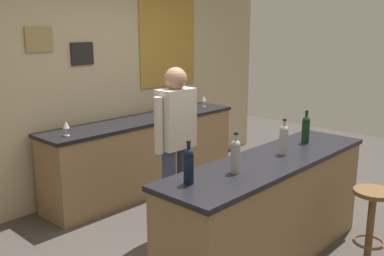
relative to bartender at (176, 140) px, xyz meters
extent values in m
plane|color=#423D38|center=(0.15, -0.56, -0.94)|extent=(10.00, 10.00, 0.00)
cube|color=tan|center=(0.15, 1.47, 0.46)|extent=(6.00, 0.06, 2.80)
cube|color=#997F4C|center=(-0.55, 1.43, 0.91)|extent=(0.30, 0.02, 0.25)
cube|color=black|center=(-0.05, 1.43, 0.75)|extent=(0.28, 0.02, 0.25)
cube|color=#A87F33|center=(1.28, 1.43, 0.91)|extent=(0.99, 0.02, 1.31)
cube|color=olive|center=(0.15, -0.96, -0.50)|extent=(2.22, 0.57, 0.88)
cube|color=black|center=(0.15, -0.96, -0.04)|extent=(2.26, 0.60, 0.04)
cube|color=olive|center=(0.55, 1.09, -0.51)|extent=(2.61, 0.53, 0.86)
cube|color=black|center=(0.55, 1.09, -0.06)|extent=(2.66, 0.56, 0.04)
cylinder|color=#384766|center=(0.10, 0.00, -0.51)|extent=(0.13, 0.13, 0.86)
cylinder|color=#384766|center=(-0.10, 0.00, -0.51)|extent=(0.13, 0.13, 0.86)
cube|color=beige|center=(0.00, 0.00, 0.20)|extent=(0.36, 0.20, 0.56)
sphere|color=#A87A5B|center=(0.00, 0.00, 0.58)|extent=(0.21, 0.21, 0.21)
cylinder|color=beige|center=(0.22, 0.00, 0.17)|extent=(0.08, 0.08, 0.52)
cylinder|color=beige|center=(-0.22, 0.00, 0.17)|extent=(0.08, 0.08, 0.52)
cylinder|color=brown|center=(0.65, -1.63, -0.61)|extent=(0.06, 0.06, 0.65)
torus|color=brown|center=(0.65, -1.63, -0.72)|extent=(0.26, 0.26, 0.02)
cylinder|color=brown|center=(0.65, -1.63, -0.27)|extent=(0.32, 0.32, 0.03)
cylinder|color=black|center=(-0.73, -0.86, 0.08)|extent=(0.07, 0.07, 0.20)
sphere|color=black|center=(-0.73, -0.86, 0.20)|extent=(0.07, 0.07, 0.07)
cylinder|color=black|center=(-0.73, -0.86, 0.23)|extent=(0.03, 0.03, 0.09)
cylinder|color=black|center=(-0.73, -0.86, 0.28)|extent=(0.03, 0.03, 0.02)
cylinder|color=#999E99|center=(-0.33, -0.95, 0.08)|extent=(0.07, 0.07, 0.20)
sphere|color=#999E99|center=(-0.33, -0.95, 0.20)|extent=(0.07, 0.07, 0.07)
cylinder|color=#999E99|center=(-0.33, -0.95, 0.23)|extent=(0.03, 0.03, 0.09)
cylinder|color=black|center=(-0.33, -0.95, 0.28)|extent=(0.03, 0.03, 0.02)
cylinder|color=#999E99|center=(0.33, -0.96, 0.08)|extent=(0.07, 0.07, 0.20)
sphere|color=#999E99|center=(0.33, -0.96, 0.20)|extent=(0.07, 0.07, 0.07)
cylinder|color=#999E99|center=(0.33, -0.96, 0.23)|extent=(0.03, 0.03, 0.09)
cylinder|color=black|center=(0.33, -0.96, 0.28)|extent=(0.03, 0.03, 0.02)
cylinder|color=black|center=(0.79, -0.91, 0.08)|extent=(0.07, 0.07, 0.20)
sphere|color=black|center=(0.79, -0.91, 0.20)|extent=(0.07, 0.07, 0.07)
cylinder|color=black|center=(0.79, -0.91, 0.23)|extent=(0.03, 0.03, 0.09)
cylinder|color=black|center=(0.79, -0.91, 0.28)|extent=(0.03, 0.03, 0.02)
cylinder|color=silver|center=(-0.55, 1.02, -0.03)|extent=(0.06, 0.06, 0.00)
cylinder|color=silver|center=(-0.55, 1.02, 0.01)|extent=(0.01, 0.01, 0.07)
cone|color=silver|center=(-0.55, 1.02, 0.08)|extent=(0.07, 0.07, 0.08)
cylinder|color=silver|center=(1.63, 1.10, -0.03)|extent=(0.06, 0.06, 0.00)
cylinder|color=silver|center=(1.63, 1.10, 0.01)|extent=(0.01, 0.01, 0.07)
cone|color=silver|center=(1.63, 1.10, 0.08)|extent=(0.07, 0.07, 0.08)
cylinder|color=#336699|center=(1.27, 1.14, 0.01)|extent=(0.08, 0.08, 0.09)
torus|color=#336699|center=(1.33, 1.14, 0.02)|extent=(0.06, 0.01, 0.06)
camera|label=1|loc=(-2.77, -2.80, 1.04)|focal=40.34mm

